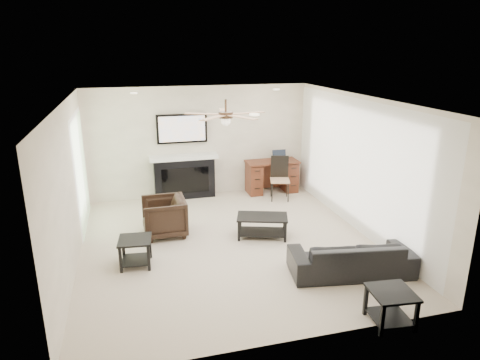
{
  "coord_description": "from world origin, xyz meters",
  "views": [
    {
      "loc": [
        -1.58,
        -6.68,
        3.31
      ],
      "look_at": [
        0.23,
        0.08,
        1.12
      ],
      "focal_mm": 32.0,
      "sensor_mm": 36.0,
      "label": 1
    }
  ],
  "objects_px": {
    "fireplace_unit": "(184,157)",
    "sofa": "(351,257)",
    "armchair": "(164,217)",
    "desk": "(272,176)",
    "coffee_table": "(262,226)"
  },
  "relations": [
    {
      "from": "sofa",
      "to": "fireplace_unit",
      "type": "distance_m",
      "value": 4.57
    },
    {
      "from": "coffee_table",
      "to": "desk",
      "type": "distance_m",
      "value": 2.56
    },
    {
      "from": "coffee_table",
      "to": "armchair",
      "type": "bearing_deg",
      "value": -179.65
    },
    {
      "from": "sofa",
      "to": "coffee_table",
      "type": "relative_size",
      "value": 2.05
    },
    {
      "from": "armchair",
      "to": "desk",
      "type": "xyz_separation_m",
      "value": [
        2.69,
        1.8,
        0.03
      ]
    },
    {
      "from": "sofa",
      "to": "desk",
      "type": "xyz_separation_m",
      "value": [
        0.09,
        3.95,
        0.11
      ]
    },
    {
      "from": "coffee_table",
      "to": "fireplace_unit",
      "type": "bearing_deg",
      "value": 131.39
    },
    {
      "from": "armchair",
      "to": "fireplace_unit",
      "type": "distance_m",
      "value": 2.12
    },
    {
      "from": "fireplace_unit",
      "to": "desk",
      "type": "relative_size",
      "value": 1.57
    },
    {
      "from": "armchair",
      "to": "coffee_table",
      "type": "bearing_deg",
      "value": 71.11
    },
    {
      "from": "armchair",
      "to": "desk",
      "type": "bearing_deg",
      "value": 122.86
    },
    {
      "from": "armchair",
      "to": "fireplace_unit",
      "type": "relative_size",
      "value": 0.4
    },
    {
      "from": "sofa",
      "to": "fireplace_unit",
      "type": "xyz_separation_m",
      "value": [
        -1.95,
        4.07,
        0.69
      ]
    },
    {
      "from": "fireplace_unit",
      "to": "desk",
      "type": "distance_m",
      "value": 2.13
    },
    {
      "from": "fireplace_unit",
      "to": "sofa",
      "type": "bearing_deg",
      "value": -64.36
    }
  ]
}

